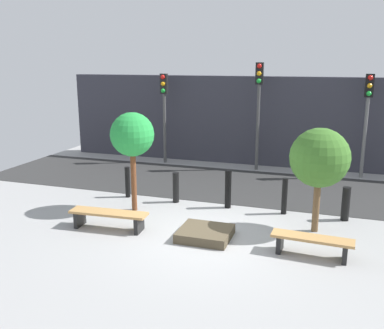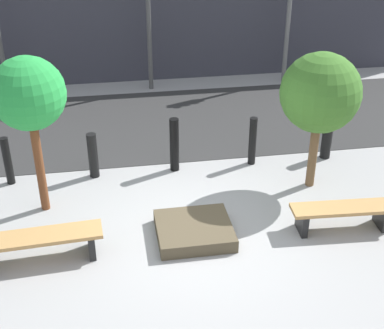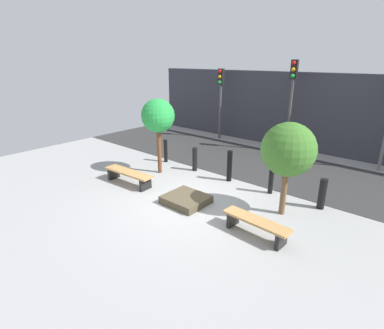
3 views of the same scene
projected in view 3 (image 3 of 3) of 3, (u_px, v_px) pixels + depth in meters
The scene contains 15 objects.
ground_plane at pixel (186, 203), 8.82m from camera, with size 18.00×18.00×0.00m, color #9A9A9A.
road_strip at pixel (261, 164), 12.02m from camera, with size 18.00×4.04×0.01m, color #2F2F2F.
building_facade at pixel (298, 111), 13.77m from camera, with size 16.20×0.50×3.45m, color #33333D.
bench_left at pixel (129, 175), 10.03m from camera, with size 1.97×0.57×0.45m.
bench_right at pixel (256, 224), 7.08m from camera, with size 1.72×0.51×0.43m.
planter_bed at pixel (186, 199), 8.77m from camera, with size 1.19×1.09×0.22m, color brown.
tree_behind_left_bench at pixel (158, 116), 10.47m from camera, with size 1.18×1.18×2.71m.
tree_behind_right_bench at pixel (288, 150), 7.60m from camera, with size 1.40×1.40×2.53m.
bollard_far_left at pixel (166, 151), 12.16m from camera, with size 0.15×0.15×0.93m, color black.
bollard_left at pixel (195, 159), 11.21m from camera, with size 0.19×0.19×0.89m, color black.
bollard_center at pixel (229, 166), 10.22m from camera, with size 0.18×0.18×1.08m, color black.
bollard_right at pixel (271, 179), 9.28m from camera, with size 0.15×0.15×0.99m, color black.
bollard_far_right at pixel (322, 194), 8.34m from camera, with size 0.21×0.21×0.89m, color black.
traffic_light_west at pixel (220, 91), 15.14m from camera, with size 0.28×0.27×3.54m.
traffic_light_mid_west at pixel (292, 90), 12.75m from camera, with size 0.28×0.27×3.97m.
Camera 3 is at (5.30, -5.91, 4.01)m, focal length 28.00 mm.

